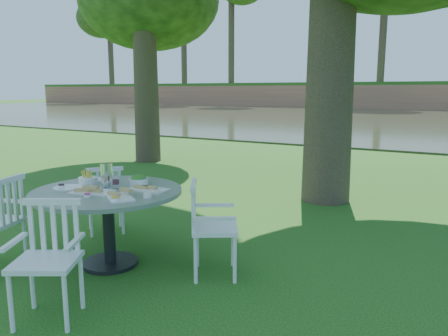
# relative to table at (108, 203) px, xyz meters

# --- Properties ---
(ground) EXTENTS (140.00, 140.00, 0.00)m
(ground) POSITION_rel_table_xyz_m (0.57, 1.17, -0.65)
(ground) COLOR #13410D
(ground) RESTS_ON ground
(table) EXTENTS (1.49, 1.49, 0.79)m
(table) POSITION_rel_table_xyz_m (0.00, 0.00, 0.00)
(table) COLOR black
(table) RESTS_ON ground
(chair_ne) EXTENTS (0.61, 0.62, 0.92)m
(chair_ne) POSITION_rel_table_xyz_m (0.98, 0.29, -0.11)
(chair_ne) COLOR white
(chair_ne) RESTS_ON ground
(chair_nw) EXTENTS (0.59, 0.59, 0.86)m
(chair_nw) POSITION_rel_table_xyz_m (-0.74, 0.71, -0.15)
(chair_nw) COLOR white
(chair_nw) RESTS_ON ground
(chair_sw) EXTENTS (0.57, 0.59, 0.95)m
(chair_sw) POSITION_rel_table_xyz_m (-0.79, -0.65, -0.09)
(chair_sw) COLOR white
(chair_sw) RESTS_ON ground
(chair_se) EXTENTS (0.62, 0.61, 0.92)m
(chair_se) POSITION_rel_table_xyz_m (0.33, -0.97, -0.11)
(chair_se) COLOR white
(chair_se) RESTS_ON ground
(tableware) EXTENTS (1.15, 0.83, 0.24)m
(tableware) POSITION_rel_table_xyz_m (-0.06, 0.08, 0.19)
(tableware) COLOR white
(tableware) RESTS_ON table
(river) EXTENTS (100.00, 28.00, 0.12)m
(river) POSITION_rel_table_xyz_m (0.57, 24.17, -0.65)
(river) COLOR #2F351F
(river) RESTS_ON ground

